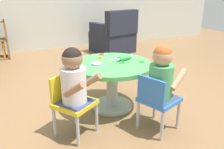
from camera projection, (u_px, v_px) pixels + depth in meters
The scene contains 14 objects.
ground_plane at pixel (112, 106), 2.56m from camera, with size 10.00×10.00×0.00m, color olive.
craft_table at pixel (112, 75), 2.43m from camera, with size 0.84×0.84×0.50m.
child_chair_left at pixel (72, 102), 1.99m from camera, with size 0.42×0.42×0.54m.
seated_child_left at pixel (74, 78), 1.89m from camera, with size 0.42×0.44×0.51m.
child_chair_right at pixel (157, 100), 2.03m from camera, with size 0.39×0.39×0.54m.
seated_child_right at pixel (162, 75), 1.98m from camera, with size 0.42×0.38×0.51m.
armchair_dark at pixel (114, 37), 4.66m from camera, with size 0.87×0.88×0.85m.
rolling_pin at pixel (125, 58), 2.46m from camera, with size 0.23×0.09×0.05m.
craft_scissors at pixel (116, 59), 2.52m from camera, with size 0.14×0.08×0.01m.
playdough_blob_0 at pixel (97, 64), 2.33m from camera, with size 0.11×0.11×0.02m, color #CC99E5.
cookie_cutter_0 at pixel (100, 57), 2.56m from camera, with size 0.06×0.06×0.01m, color orange.
cookie_cutter_1 at pixel (122, 63), 2.38m from camera, with size 0.07×0.07×0.01m, color #4CB259.
cookie_cutter_2 at pixel (142, 62), 2.41m from camera, with size 0.06×0.06×0.01m, color #4CB259.
cookie_cutter_3 at pixel (102, 54), 2.69m from camera, with size 0.06×0.06×0.01m, color red.
Camera 1 is at (-0.90, -2.09, 1.22)m, focal length 37.11 mm.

